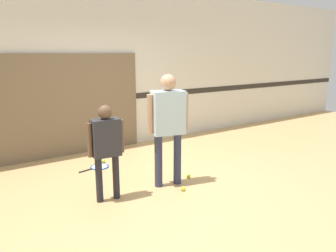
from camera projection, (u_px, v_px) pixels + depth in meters
ground_plane at (158, 184)px, 4.92m from camera, size 16.00×16.00×0.00m
wall_back at (98, 70)px, 6.36m from camera, size 16.00×0.07×3.20m
wall_panel at (54, 107)px, 5.97m from camera, size 3.34×0.05×1.91m
person_instructor at (168, 118)px, 4.67m from camera, size 0.61×0.35×1.64m
person_student_left at (106, 143)px, 4.22m from camera, size 0.49×0.23×1.29m
racket_spare_on_floor at (99, 167)px, 5.61m from camera, size 0.58×0.37×0.03m
tennis_ball_near_instructor at (183, 189)px, 4.67m from camera, size 0.07×0.07×0.07m
tennis_ball_by_spare_racket at (103, 161)px, 5.84m from camera, size 0.07×0.07×0.07m
tennis_ball_stray_left at (188, 176)px, 5.14m from camera, size 0.07×0.07×0.07m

